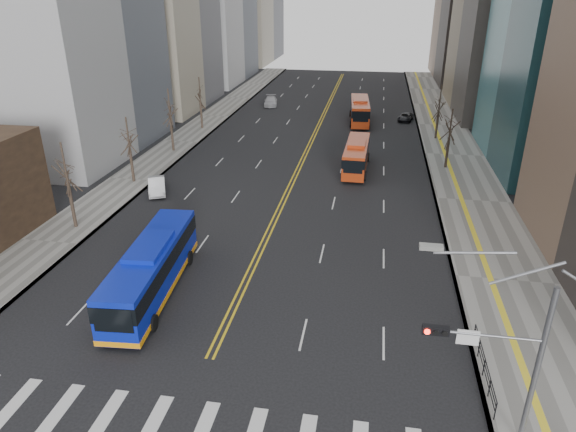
{
  "coord_description": "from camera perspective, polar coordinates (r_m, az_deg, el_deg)",
  "views": [
    {
      "loc": [
        7.92,
        -16.08,
        18.42
      ],
      "look_at": [
        2.85,
        13.63,
        4.89
      ],
      "focal_mm": 32.0,
      "sensor_mm": 36.0,
      "label": 1
    }
  ],
  "objects": [
    {
      "name": "ground",
      "position": [
        25.7,
        -12.39,
        -22.33
      ],
      "size": [
        220.0,
        220.0,
        0.0
      ],
      "primitive_type": "plane",
      "color": "black"
    },
    {
      "name": "street_trees",
      "position": [
        54.54,
        -6.79,
        9.63
      ],
      "size": [
        35.2,
        47.2,
        7.6
      ],
      "color": "#31251E",
      "rests_on": "ground"
    },
    {
      "name": "car_white",
      "position": [
        51.47,
        -14.37,
        3.29
      ],
      "size": [
        3.16,
        4.66,
        1.45
      ],
      "primitive_type": "imported",
      "rotation": [
        0.0,
        0.0,
        0.41
      ],
      "color": "white",
      "rests_on": "ground"
    },
    {
      "name": "signal_mast",
      "position": [
        23.34,
        22.83,
        -13.58
      ],
      "size": [
        5.37,
        0.37,
        9.39
      ],
      "color": "slate",
      "rests_on": "ground"
    },
    {
      "name": "red_bus_near",
      "position": [
        56.51,
        7.62,
        6.85
      ],
      "size": [
        2.75,
        10.09,
        3.21
      ],
      "color": "#A73211",
      "rests_on": "ground"
    },
    {
      "name": "sidewalk_left",
      "position": [
        68.29,
        -11.77,
        8.09
      ],
      "size": [
        5.0,
        130.0,
        0.15
      ],
      "primitive_type": "cube",
      "color": "slate",
      "rests_on": "ground"
    },
    {
      "name": "car_dark_far",
      "position": [
        79.96,
        12.95,
        10.66
      ],
      "size": [
        2.72,
        4.3,
        1.11
      ],
      "primitive_type": "imported",
      "rotation": [
        0.0,
        0.0,
        -0.24
      ],
      "color": "black",
      "rests_on": "ground"
    },
    {
      "name": "car_dark_mid",
      "position": [
        57.1,
        7.09,
        5.92
      ],
      "size": [
        2.11,
        4.34,
        1.43
      ],
      "primitive_type": "imported",
      "rotation": [
        0.0,
        0.0,
        -0.1
      ],
      "color": "black",
      "rests_on": "ground"
    },
    {
      "name": "centerline",
      "position": [
        73.85,
        3.27,
        9.7
      ],
      "size": [
        0.55,
        100.0,
        0.01
      ],
      "color": "gold",
      "rests_on": "ground"
    },
    {
      "name": "sidewalk_right",
      "position": [
        64.49,
        17.93,
        6.47
      ],
      "size": [
        7.0,
        130.0,
        0.15
      ],
      "primitive_type": "cube",
      "color": "slate",
      "rests_on": "ground"
    },
    {
      "name": "crosswalk",
      "position": [
        25.7,
        -12.39,
        -22.32
      ],
      "size": [
        26.7,
        4.0,
        0.01
      ],
      "color": "silver",
      "rests_on": "ground"
    },
    {
      "name": "blue_bus",
      "position": [
        34.3,
        -14.9,
        -5.55
      ],
      "size": [
        3.59,
        12.5,
        3.58
      ],
      "color": "#0B1EB1",
      "rests_on": "ground"
    },
    {
      "name": "car_silver",
      "position": [
        88.43,
        -1.94,
        12.63
      ],
      "size": [
        2.89,
        5.4,
        1.49
      ],
      "primitive_type": "imported",
      "rotation": [
        0.0,
        0.0,
        0.16
      ],
      "color": "#ABAAB0",
      "rests_on": "ground"
    },
    {
      "name": "pedestrian_railing",
      "position": [
        28.95,
        20.99,
        -15.18
      ],
      "size": [
        0.06,
        6.06,
        1.02
      ],
      "color": "black",
      "rests_on": "sidewalk_right"
    },
    {
      "name": "red_bus_far",
      "position": [
        77.51,
        7.98,
        11.68
      ],
      "size": [
        3.3,
        11.15,
        3.5
      ],
      "color": "#A73211",
      "rests_on": "ground"
    }
  ]
}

